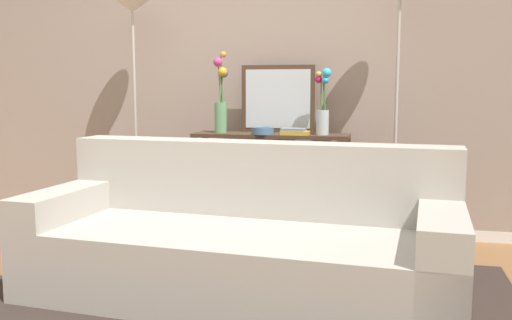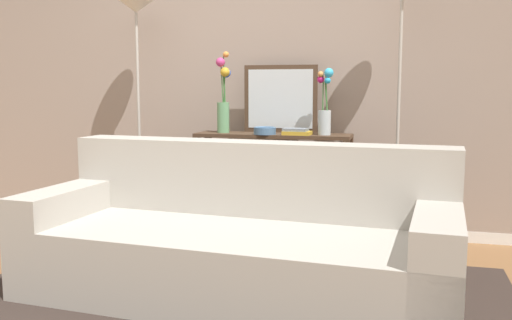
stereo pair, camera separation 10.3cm
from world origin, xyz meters
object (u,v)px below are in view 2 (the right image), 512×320
(console_table, at_px, (273,168))
(floor_lamp_right, at_px, (401,42))
(couch, at_px, (240,243))
(book_row_under_console, at_px, (238,229))
(floor_lamp_left, at_px, (137,52))
(wall_mirror, at_px, (280,99))
(fruit_bowl, at_px, (265,131))
(book_stack, at_px, (297,132))
(vase_short_flowers, at_px, (325,109))
(vase_tall_flowers, at_px, (224,99))

(console_table, xyz_separation_m, floor_lamp_right, (0.96, -0.07, 0.97))
(couch, bearing_deg, book_row_under_console, 107.23)
(floor_lamp_left, relative_size, book_row_under_console, 4.46)
(couch, relative_size, floor_lamp_right, 1.28)
(couch, bearing_deg, wall_mirror, 92.47)
(fruit_bowl, bearing_deg, book_stack, 5.41)
(console_table, relative_size, book_stack, 5.68)
(floor_lamp_right, xyz_separation_m, book_row_under_console, (-1.25, 0.07, -1.48))
(book_row_under_console, bearing_deg, wall_mirror, 21.66)
(floor_lamp_left, xyz_separation_m, vase_short_flowers, (1.54, 0.04, -0.45))
(console_table, xyz_separation_m, vase_tall_flowers, (-0.41, -0.01, 0.55))
(vase_short_flowers, bearing_deg, fruit_bowl, -172.14)
(vase_tall_flowers, bearing_deg, fruit_bowl, -12.56)
(vase_short_flowers, xyz_separation_m, fruit_bowl, (-0.46, -0.06, -0.17))
(vase_tall_flowers, xyz_separation_m, vase_short_flowers, (0.82, -0.02, -0.07))
(fruit_bowl, xyz_separation_m, book_row_under_console, (-0.25, 0.09, -0.82))
(wall_mirror, relative_size, book_row_under_console, 1.39)
(couch, bearing_deg, vase_short_flowers, 75.07)
(floor_lamp_left, xyz_separation_m, vase_tall_flowers, (0.72, 0.06, -0.38))
(fruit_bowl, bearing_deg, vase_tall_flowers, 167.44)
(couch, distance_m, vase_short_flowers, 1.46)
(floor_lamp_left, height_order, wall_mirror, floor_lamp_left)
(floor_lamp_left, distance_m, fruit_bowl, 1.25)
(vase_tall_flowers, relative_size, book_stack, 2.96)
(couch, xyz_separation_m, vase_short_flowers, (0.32, 1.21, 0.75))
(wall_mirror, xyz_separation_m, book_row_under_console, (-0.33, -0.13, -1.07))
(console_table, xyz_separation_m, book_stack, (0.20, -0.07, 0.30))
(console_table, xyz_separation_m, floor_lamp_left, (-1.12, -0.07, 0.93))
(floor_lamp_right, height_order, vase_short_flowers, floor_lamp_right)
(vase_tall_flowers, height_order, vase_short_flowers, vase_tall_flowers)
(floor_lamp_right, bearing_deg, vase_short_flowers, 175.70)
(floor_lamp_left, distance_m, vase_short_flowers, 1.60)
(floor_lamp_left, xyz_separation_m, book_row_under_console, (0.83, 0.07, -1.45))
(book_stack, bearing_deg, vase_tall_flowers, 174.63)
(vase_tall_flowers, relative_size, book_row_under_console, 1.50)
(floor_lamp_right, relative_size, book_stack, 9.04)
(floor_lamp_right, xyz_separation_m, vase_tall_flowers, (-1.36, 0.06, -0.42))
(floor_lamp_right, relative_size, vase_tall_flowers, 3.05)
(vase_tall_flowers, xyz_separation_m, book_stack, (0.61, -0.06, -0.24))
(console_table, height_order, floor_lamp_left, floor_lamp_left)
(couch, height_order, book_stack, book_stack)
(book_stack, bearing_deg, couch, -95.54)
(couch, xyz_separation_m, floor_lamp_left, (-1.21, 1.17, 1.20))
(book_row_under_console, bearing_deg, couch, -72.77)
(couch, relative_size, vase_short_flowers, 4.95)
(vase_tall_flowers, bearing_deg, couch, -68.07)
(floor_lamp_left, distance_m, floor_lamp_right, 2.08)
(couch, bearing_deg, floor_lamp_left, 136.06)
(floor_lamp_left, bearing_deg, book_stack, 0.06)
(wall_mirror, distance_m, book_stack, 0.36)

